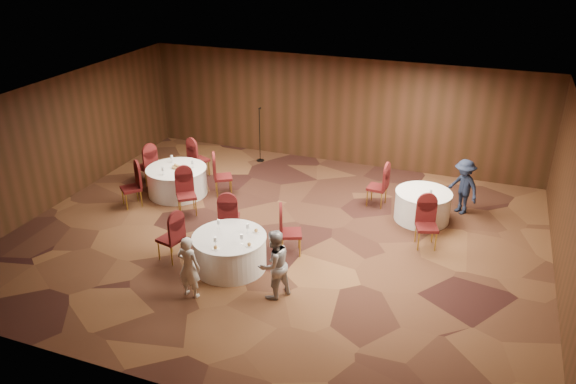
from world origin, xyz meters
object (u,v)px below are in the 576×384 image
(table_main, at_px, (230,251))
(woman_b, at_px, (274,264))
(table_left, at_px, (177,181))
(table_right, at_px, (422,206))
(mic_stand, at_px, (260,146))
(man_c, at_px, (463,187))
(woman_a, at_px, (189,267))

(table_main, height_order, woman_b, woman_b)
(table_left, relative_size, table_right, 1.18)
(mic_stand, bearing_deg, table_left, -111.64)
(table_left, height_order, mic_stand, mic_stand)
(table_main, bearing_deg, woman_b, -26.61)
(man_c, bearing_deg, mic_stand, -152.91)
(table_right, height_order, woman_b, woman_b)
(table_main, xyz_separation_m, mic_stand, (-1.75, 5.72, 0.12))
(table_left, distance_m, woman_b, 5.40)
(woman_a, bearing_deg, table_right, -124.37)
(mic_stand, relative_size, woman_a, 1.29)
(woman_a, height_order, woman_b, woman_b)
(table_main, distance_m, woman_a, 1.26)
(mic_stand, distance_m, woman_b, 7.03)
(table_left, bearing_deg, man_c, 11.90)
(woman_b, height_order, man_c, woman_b)
(table_main, relative_size, mic_stand, 0.92)
(table_main, height_order, man_c, man_c)
(table_left, xyz_separation_m, table_right, (6.40, 0.81, 0.00))
(table_right, xyz_separation_m, man_c, (0.86, 0.72, 0.34))
(table_main, height_order, table_right, same)
(woman_b, xyz_separation_m, man_c, (3.09, 4.94, -0.00))
(table_right, bearing_deg, woman_a, -128.13)
(table_left, bearing_deg, woman_a, -56.40)
(woman_a, xyz_separation_m, man_c, (4.62, 5.51, 0.06))
(woman_a, bearing_deg, table_main, -99.12)
(table_right, distance_m, woman_a, 6.10)
(table_right, xyz_separation_m, mic_stand, (-5.24, 2.13, 0.12))
(woman_a, distance_m, woman_b, 1.64)
(mic_stand, bearing_deg, table_right, -22.12)
(table_left, distance_m, woman_a, 4.78)
(woman_b, relative_size, man_c, 1.01)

